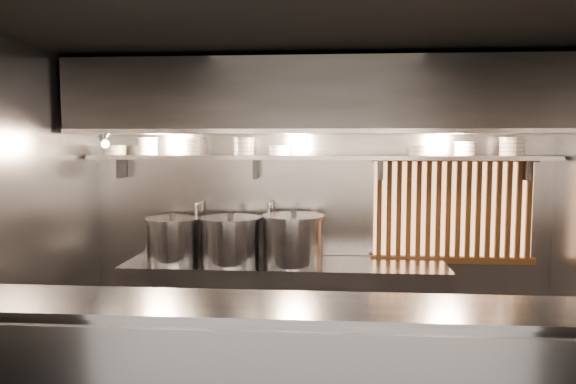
# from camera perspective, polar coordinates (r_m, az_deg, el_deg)

# --- Properties ---
(ceiling) EXTENTS (4.50, 4.50, 0.00)m
(ceiling) POSITION_cam_1_polar(r_m,az_deg,el_deg) (4.09, 2.53, 15.94)
(ceiling) COLOR black
(ceiling) RESTS_ON wall_back
(wall_back) EXTENTS (4.50, 0.00, 4.50)m
(wall_back) POSITION_cam_1_polar(r_m,az_deg,el_deg) (5.55, 3.05, -1.37)
(wall_back) COLOR gray
(wall_back) RESTS_ON floor
(wall_left) EXTENTS (0.00, 3.00, 3.00)m
(wall_left) POSITION_cam_1_polar(r_m,az_deg,el_deg) (4.72, -26.02, -3.09)
(wall_left) COLOR gray
(wall_left) RESTS_ON floor
(cooking_bench) EXTENTS (3.00, 0.70, 0.90)m
(cooking_bench) POSITION_cam_1_polar(r_m,az_deg,el_deg) (5.41, -0.36, -11.85)
(cooking_bench) COLOR #929297
(cooking_bench) RESTS_ON floor
(bowl_shelf) EXTENTS (4.40, 0.34, 0.04)m
(bowl_shelf) POSITION_cam_1_polar(r_m,az_deg,el_deg) (5.34, 3.02, 3.53)
(bowl_shelf) COLOR #929297
(bowl_shelf) RESTS_ON wall_back
(exhaust_hood) EXTENTS (4.40, 0.81, 0.65)m
(exhaust_hood) POSITION_cam_1_polar(r_m,az_deg,el_deg) (5.13, 2.98, 9.54)
(exhaust_hood) COLOR #2D2D30
(exhaust_hood) RESTS_ON ceiling
(wood_screen) EXTENTS (1.56, 0.09, 1.04)m
(wood_screen) POSITION_cam_1_polar(r_m,az_deg,el_deg) (5.62, 16.40, -1.70)
(wood_screen) COLOR #FFB272
(wood_screen) RESTS_ON wall_back
(faucet_left) EXTENTS (0.04, 0.30, 0.50)m
(faucet_left) POSITION_cam_1_polar(r_m,az_deg,el_deg) (5.59, -8.88, -2.35)
(faucet_left) COLOR silver
(faucet_left) RESTS_ON wall_back
(faucet_right) EXTENTS (0.04, 0.30, 0.50)m
(faucet_right) POSITION_cam_1_polar(r_m,az_deg,el_deg) (5.47, -1.72, -2.46)
(faucet_right) COLOR silver
(faucet_right) RESTS_ON wall_back
(heat_lamp) EXTENTS (0.25, 0.35, 0.20)m
(heat_lamp) POSITION_cam_1_polar(r_m,az_deg,el_deg) (5.28, -18.28, 5.28)
(heat_lamp) COLOR #929297
(heat_lamp) RESTS_ON exhaust_hood
(pendant_bulb) EXTENTS (0.09, 0.09, 0.19)m
(pendant_bulb) POSITION_cam_1_polar(r_m,az_deg,el_deg) (5.22, 1.89, 4.39)
(pendant_bulb) COLOR #2D2D30
(pendant_bulb) RESTS_ON exhaust_hood
(stock_pot_left) EXTENTS (0.65, 0.65, 0.45)m
(stock_pot_left) POSITION_cam_1_polar(r_m,az_deg,el_deg) (5.44, -11.62, -4.72)
(stock_pot_left) COLOR #929297
(stock_pot_left) RESTS_ON cooking_bench
(stock_pot_mid) EXTENTS (0.74, 0.74, 0.47)m
(stock_pot_mid) POSITION_cam_1_polar(r_m,az_deg,el_deg) (5.30, -5.85, -4.83)
(stock_pot_mid) COLOR #929297
(stock_pot_mid) RESTS_ON cooking_bench
(stock_pot_right) EXTENTS (0.70, 0.70, 0.50)m
(stock_pot_right) POSITION_cam_1_polar(r_m,az_deg,el_deg) (5.20, 0.55, -4.83)
(stock_pot_right) COLOR #929297
(stock_pot_right) RESTS_ON cooking_bench
(bowl_stack_0) EXTENTS (0.22, 0.22, 0.09)m
(bowl_stack_0) POSITION_cam_1_polar(r_m,az_deg,el_deg) (5.75, -17.17, 4.09)
(bowl_stack_0) COLOR white
(bowl_stack_0) RESTS_ON bowl_shelf
(bowl_stack_1) EXTENTS (0.20, 0.20, 0.17)m
(bowl_stack_1) POSITION_cam_1_polar(r_m,az_deg,el_deg) (5.63, -14.02, 4.54)
(bowl_stack_1) COLOR white
(bowl_stack_1) RESTS_ON bowl_shelf
(bowl_stack_2) EXTENTS (0.20, 0.20, 0.17)m
(bowl_stack_2) POSITION_cam_1_polar(r_m,az_deg,el_deg) (5.51, -9.82, 4.61)
(bowl_stack_2) COLOR white
(bowl_stack_2) RESTS_ON bowl_shelf
(bowl_stack_3) EXTENTS (0.21, 0.21, 0.17)m
(bowl_stack_3) POSITION_cam_1_polar(r_m,az_deg,el_deg) (5.40, -4.49, 4.65)
(bowl_stack_3) COLOR white
(bowl_stack_3) RESTS_ON bowl_shelf
(bowl_stack_4) EXTENTS (0.23, 0.23, 0.09)m
(bowl_stack_4) POSITION_cam_1_polar(r_m,az_deg,el_deg) (5.36, -0.93, 4.26)
(bowl_stack_4) COLOR white
(bowl_stack_4) RESTS_ON bowl_shelf
(bowl_stack_5) EXTENTS (0.22, 0.22, 0.09)m
(bowl_stack_5) POSITION_cam_1_polar(r_m,az_deg,el_deg) (5.40, 13.27, 4.12)
(bowl_stack_5) COLOR white
(bowl_stack_5) RESTS_ON bowl_shelf
(bowl_stack_6) EXTENTS (0.20, 0.20, 0.13)m
(bowl_stack_6) POSITION_cam_1_polar(r_m,az_deg,el_deg) (5.47, 17.51, 4.23)
(bowl_stack_6) COLOR white
(bowl_stack_6) RESTS_ON bowl_shelf
(bowl_stack_7) EXTENTS (0.24, 0.24, 0.17)m
(bowl_stack_7) POSITION_cam_1_polar(r_m,az_deg,el_deg) (5.58, 21.81, 4.31)
(bowl_stack_7) COLOR white
(bowl_stack_7) RESTS_ON bowl_shelf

